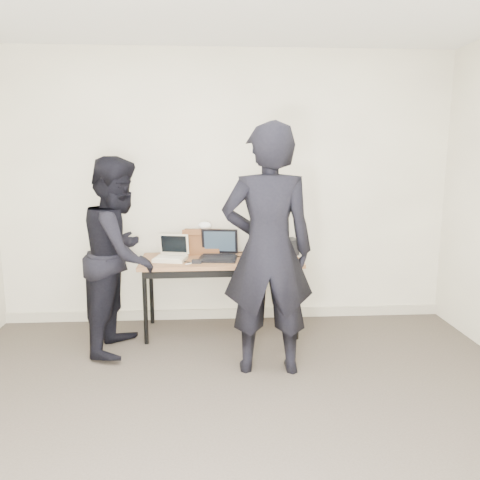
{
  "coord_description": "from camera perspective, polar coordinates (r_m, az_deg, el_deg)",
  "views": [
    {
      "loc": [
        -0.15,
        -2.44,
        1.7
      ],
      "look_at": [
        0.1,
        1.6,
        0.95
      ],
      "focal_mm": 35.0,
      "sensor_mm": 36.0,
      "label": 1
    }
  ],
  "objects": [
    {
      "name": "baseboard",
      "position": [
        4.96,
        -1.62,
        -8.94
      ],
      "size": [
        4.5,
        0.03,
        0.1
      ],
      "primitive_type": "cube",
      "color": "#AFA891",
      "rests_on": "ground"
    },
    {
      "name": "laptop_beige",
      "position": [
        4.42,
        -8.38,
        -1.82
      ],
      "size": [
        0.33,
        0.33,
        0.23
      ],
      "rotation": [
        0.0,
        0.0,
        -0.2
      ],
      "color": "beige",
      "rests_on": "desk"
    },
    {
      "name": "equipment_box",
      "position": [
        4.65,
        5.36,
        -0.78
      ],
      "size": [
        0.28,
        0.25,
        0.15
      ],
      "primitive_type": "cube",
      "rotation": [
        0.0,
        0.0,
        0.13
      ],
      "color": "black",
      "rests_on": "desk"
    },
    {
      "name": "laptop_right",
      "position": [
        4.61,
        3.57,
        -1.19
      ],
      "size": [
        0.36,
        0.35,
        0.21
      ],
      "rotation": [
        0.0,
        0.0,
        0.3
      ],
      "color": "black",
      "rests_on": "desk"
    },
    {
      "name": "laptop_center",
      "position": [
        4.43,
        -2.63,
        -1.5
      ],
      "size": [
        0.39,
        0.38,
        0.27
      ],
      "rotation": [
        0.0,
        0.0,
        -0.13
      ],
      "color": "black",
      "rests_on": "desk"
    },
    {
      "name": "room",
      "position": [
        2.47,
        -0.04,
        2.3
      ],
      "size": [
        4.6,
        4.6,
        2.8
      ],
      "color": "#443C34",
      "rests_on": "ground"
    },
    {
      "name": "cables",
      "position": [
        4.43,
        -1.75,
        -2.23
      ],
      "size": [
        1.14,
        0.49,
        0.01
      ],
      "rotation": [
        0.0,
        0.0,
        0.14
      ],
      "color": "silver",
      "rests_on": "desk"
    },
    {
      "name": "tissue",
      "position": [
        4.6,
        -4.32,
        1.77
      ],
      "size": [
        0.14,
        0.11,
        0.08
      ],
      "primitive_type": "ellipsoid",
      "rotation": [
        0.0,
        0.0,
        0.1
      ],
      "color": "white",
      "rests_on": "leather_satchel"
    },
    {
      "name": "leather_satchel",
      "position": [
        4.62,
        -4.67,
        -0.17
      ],
      "size": [
        0.38,
        0.22,
        0.25
      ],
      "rotation": [
        0.0,
        0.0,
        -0.13
      ],
      "color": "brown",
      "rests_on": "desk"
    },
    {
      "name": "person_typist",
      "position": [
        3.58,
        3.41,
        -1.34
      ],
      "size": [
        0.72,
        0.49,
        1.93
      ],
      "primitive_type": "imported",
      "rotation": [
        0.0,
        0.0,
        3.1
      ],
      "color": "black",
      "rests_on": "ground"
    },
    {
      "name": "power_brick",
      "position": [
        4.26,
        -5.28,
        -2.63
      ],
      "size": [
        0.1,
        0.07,
        0.03
      ],
      "primitive_type": "cube",
      "rotation": [
        0.0,
        0.0,
        -0.17
      ],
      "color": "black",
      "rests_on": "desk"
    },
    {
      "name": "person_observer",
      "position": [
        4.16,
        -14.4,
        -1.76
      ],
      "size": [
        0.73,
        0.89,
        1.68
      ],
      "primitive_type": "imported",
      "rotation": [
        0.0,
        0.0,
        1.45
      ],
      "color": "black",
      "rests_on": "ground"
    },
    {
      "name": "desk",
      "position": [
        4.44,
        -2.35,
        -3.05
      ],
      "size": [
        1.51,
        0.68,
        0.72
      ],
      "rotation": [
        0.0,
        0.0,
        0.02
      ],
      "color": "brown",
      "rests_on": "ground"
    }
  ]
}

